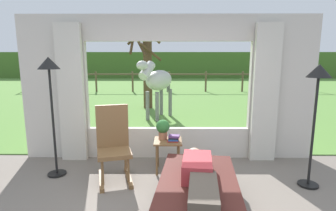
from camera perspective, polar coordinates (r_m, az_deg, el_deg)
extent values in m
cube|color=beige|center=(5.14, -23.20, 3.39)|extent=(1.15, 0.12, 2.55)
cube|color=beige|center=(5.12, 23.37, 3.36)|extent=(1.15, 0.12, 2.55)
cube|color=beige|center=(4.93, 0.03, -7.96)|extent=(2.90, 0.12, 0.55)
cube|color=beige|center=(4.71, 0.04, 16.46)|extent=(2.90, 0.12, 0.45)
cube|color=beige|center=(4.90, -20.19, 2.41)|extent=(0.44, 0.10, 2.40)
cube|color=beige|center=(4.88, 20.32, 2.37)|extent=(0.44, 0.10, 2.40)
cube|color=#568438|center=(15.69, 0.27, 3.54)|extent=(36.00, 21.68, 0.02)
cube|color=#436728|center=(25.43, 0.31, 8.74)|extent=(36.00, 2.00, 2.40)
cube|color=black|center=(3.30, 6.45, -20.66)|extent=(1.00, 1.65, 0.24)
cube|color=#471E19|center=(3.19, 6.53, -17.42)|extent=(1.09, 1.79, 0.18)
cube|color=#B23338|center=(3.24, 6.32, -13.07)|extent=(0.41, 0.63, 0.22)
cube|color=#4C4238|center=(2.72, 7.66, -18.39)|extent=(0.35, 0.71, 0.18)
sphere|color=tan|center=(3.60, 5.68, -10.65)|extent=(0.20, 0.20, 0.20)
cube|color=brown|center=(4.01, -11.57, -9.99)|extent=(0.59, 0.59, 0.06)
cube|color=brown|center=(4.11, -11.95, -4.54)|extent=(0.48, 0.19, 0.68)
cube|color=brown|center=(4.16, -14.22, -15.45)|extent=(0.24, 0.67, 0.06)
cube|color=brown|center=(4.18, -8.54, -15.10)|extent=(0.24, 0.67, 0.06)
cylinder|color=brown|center=(3.91, -13.98, -13.84)|extent=(0.04, 0.04, 0.38)
cylinder|color=brown|center=(3.93, -8.58, -13.52)|extent=(0.04, 0.04, 0.38)
cylinder|color=brown|center=(4.24, -14.13, -11.90)|extent=(0.04, 0.04, 0.38)
cylinder|color=brown|center=(4.26, -9.19, -11.62)|extent=(0.04, 0.04, 0.38)
cube|color=brown|center=(4.24, -0.04, -7.70)|extent=(0.44, 0.44, 0.03)
cylinder|color=brown|center=(4.18, -2.44, -11.80)|extent=(0.04, 0.04, 0.49)
cylinder|color=brown|center=(4.17, 2.33, -11.81)|extent=(0.04, 0.04, 0.49)
cylinder|color=brown|center=(4.49, -2.23, -10.19)|extent=(0.04, 0.04, 0.49)
cylinder|color=brown|center=(4.49, 2.18, -10.20)|extent=(0.04, 0.04, 0.49)
cylinder|color=#9E6042|center=(4.28, -1.11, -6.50)|extent=(0.14, 0.14, 0.12)
sphere|color=#2D6B2D|center=(4.24, -1.12, -4.55)|extent=(0.22, 0.22, 0.22)
cube|color=#B22D28|center=(4.19, 1.11, -7.58)|extent=(0.19, 0.16, 0.02)
cube|color=#23478C|center=(4.17, 1.16, -7.37)|extent=(0.16, 0.14, 0.02)
cube|color=black|center=(4.17, 1.24, -7.02)|extent=(0.16, 0.13, 0.02)
cube|color=#59336B|center=(4.16, 1.33, -6.66)|extent=(0.19, 0.14, 0.03)
cylinder|color=black|center=(4.63, -22.86, -13.43)|extent=(0.28, 0.28, 0.03)
cylinder|color=black|center=(4.39, -23.58, -3.64)|extent=(0.04, 0.04, 1.65)
cone|color=black|center=(4.28, -24.45, 8.38)|extent=(0.32, 0.32, 0.18)
cylinder|color=black|center=(4.45, 28.01, -14.85)|extent=(0.28, 0.28, 0.03)
cylinder|color=black|center=(4.20, 28.87, -5.33)|extent=(0.04, 0.04, 1.55)
cone|color=black|center=(4.07, 29.91, 6.53)|extent=(0.32, 0.32, 0.18)
ellipsoid|color=#B2B2AD|center=(7.90, -1.93, 5.50)|extent=(1.06, 1.36, 0.60)
cylinder|color=#B2B2AD|center=(7.29, -4.55, 7.55)|extent=(0.50, 0.65, 0.53)
ellipsoid|color=#B2B2AD|center=(7.09, -5.59, 8.66)|extent=(0.39, 0.52, 0.24)
cube|color=slate|center=(7.36, -4.22, 7.79)|extent=(0.26, 0.42, 0.32)
cylinder|color=slate|center=(8.44, 0.06, 4.78)|extent=(0.13, 0.13, 0.55)
cylinder|color=slate|center=(7.55, -2.37, -0.26)|extent=(0.11, 0.11, 0.85)
cylinder|color=slate|center=(7.71, -4.44, -0.07)|extent=(0.11, 0.11, 0.85)
cylinder|color=slate|center=(8.28, 0.48, 0.67)|extent=(0.11, 0.11, 0.85)
cylinder|color=slate|center=(8.43, -1.47, 0.83)|extent=(0.11, 0.11, 0.85)
cylinder|color=#4C3823|center=(9.58, -4.43, 7.70)|extent=(0.32, 0.32, 2.77)
cylinder|color=#47331E|center=(9.27, -3.76, 11.49)|extent=(0.76, 0.43, 0.63)
cylinder|color=#47331E|center=(9.23, -4.40, 15.59)|extent=(0.89, 0.21, 0.79)
cylinder|color=#47331E|center=(9.33, -6.33, 13.41)|extent=(0.59, 0.56, 0.95)
cylinder|color=#47331E|center=(9.93, -6.46, 15.31)|extent=(0.74, 0.86, 0.89)
cylinder|color=#47331E|center=(9.72, -7.52, 14.41)|extent=(0.21, 0.92, 1.22)
cylinder|color=brown|center=(16.51, -28.82, 4.57)|extent=(0.10, 0.10, 1.10)
cylinder|color=brown|center=(15.64, -22.39, 4.82)|extent=(0.10, 0.10, 1.10)
cylinder|color=brown|center=(14.98, -15.29, 5.02)|extent=(0.10, 0.10, 1.10)
cylinder|color=brown|center=(14.57, -7.66, 5.16)|extent=(0.10, 0.10, 1.10)
cylinder|color=brown|center=(14.43, 0.26, 5.20)|extent=(0.10, 0.10, 1.10)
cylinder|color=brown|center=(14.56, 8.18, 5.14)|extent=(0.10, 0.10, 1.10)
cylinder|color=brown|center=(14.97, 15.82, 4.99)|extent=(0.10, 0.10, 1.10)
cylinder|color=brown|center=(15.62, 22.94, 4.78)|extent=(0.10, 0.10, 1.10)
cylinder|color=brown|center=(16.49, 29.39, 4.52)|extent=(0.10, 0.10, 1.10)
cube|color=brown|center=(14.40, 0.26, 6.78)|extent=(16.00, 0.06, 0.08)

